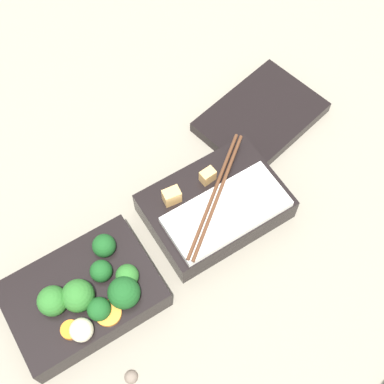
{
  "coord_description": "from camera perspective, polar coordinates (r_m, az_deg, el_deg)",
  "views": [
    {
      "loc": [
        -0.1,
        -0.25,
        0.71
      ],
      "look_at": [
        0.09,
        0.05,
        0.04
      ],
      "focal_mm": 50.0,
      "sensor_mm": 36.0,
      "label": 1
    }
  ],
  "objects": [
    {
      "name": "ground_plane",
      "position": [
        0.75,
        -3.51,
        -7.8
      ],
      "size": [
        3.0,
        3.0,
        0.0
      ],
      "primitive_type": "plane",
      "color": "gray"
    },
    {
      "name": "bento_tray_vegetable",
      "position": [
        0.72,
        -11.28,
        -10.68
      ],
      "size": [
        0.19,
        0.14,
        0.08
      ],
      "color": "black",
      "rests_on": "ground_plane"
    },
    {
      "name": "bento_tray_rice",
      "position": [
        0.76,
        2.58,
        -1.58
      ],
      "size": [
        0.19,
        0.14,
        0.07
      ],
      "color": "black",
      "rests_on": "ground_plane"
    },
    {
      "name": "bento_lid",
      "position": [
        0.87,
        7.35,
        7.92
      ],
      "size": [
        0.21,
        0.17,
        0.02
      ],
      "primitive_type": "cube",
      "rotation": [
        0.0,
        0.0,
        0.22
      ],
      "color": "black",
      "rests_on": "ground_plane"
    },
    {
      "name": "pebble_1",
      "position": [
        0.71,
        -6.54,
        -18.96
      ],
      "size": [
        0.02,
        0.02,
        0.02
      ],
      "primitive_type": "sphere",
      "color": "#7A6B5B",
      "rests_on": "ground_plane"
    }
  ]
}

